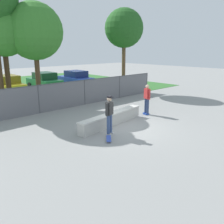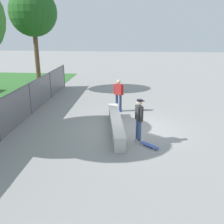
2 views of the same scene
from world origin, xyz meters
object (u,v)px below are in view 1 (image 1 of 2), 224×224
at_px(skateboard, 109,139).
at_px(tree_near_right, 3,32).
at_px(concrete_ledge, 112,119).
at_px(skateboarder, 109,114).
at_px(car_green, 44,81).
at_px(tree_far, 124,29).
at_px(car_yellow, 7,85).
at_px(bystander, 147,98).
at_px(tree_mid, 34,32).
at_px(car_blue, 76,79).

xyz_separation_m(skateboard, tree_near_right, (-0.81, 8.61, 4.80)).
bearing_deg(concrete_ledge, tree_near_right, 108.65).
xyz_separation_m(skateboarder, car_green, (4.21, 13.66, -0.19)).
bearing_deg(car_green, tree_far, -55.17).
relative_size(skateboard, car_yellow, 0.17).
bearing_deg(car_yellow, bystander, -74.31).
height_order(car_yellow, bystander, bystander).
relative_size(skateboard, tree_mid, 0.11).
xyz_separation_m(concrete_ledge, skateboarder, (-1.13, -1.02, 0.70)).
relative_size(skateboarder, tree_near_right, 0.29).
bearing_deg(tree_far, skateboard, -139.35).
bearing_deg(skateboard, car_green, 71.63).
height_order(skateboarder, skateboard, skateboarder).
bearing_deg(car_blue, car_green, 168.28).
relative_size(skateboarder, bystander, 1.01).
relative_size(tree_near_right, tree_far, 0.90).
bearing_deg(car_green, bystander, -90.54).
height_order(car_yellow, car_green, same).
bearing_deg(skateboarder, bystander, 14.93).
distance_m(skateboarder, car_yellow, 13.54).
bearing_deg(bystander, tree_mid, 121.02).
bearing_deg(tree_mid, car_green, 58.75).
distance_m(tree_near_right, car_blue, 10.73).
distance_m(tree_far, car_yellow, 11.14).
xyz_separation_m(car_green, bystander, (-0.12, -12.57, 0.17)).
xyz_separation_m(tree_mid, car_yellow, (0.24, 6.22, -4.07)).
bearing_deg(car_yellow, skateboard, -94.39).
bearing_deg(tree_mid, concrete_ledge, -83.03).
height_order(skateboarder, bystander, skateboarder).
relative_size(tree_far, car_blue, 1.70).
relative_size(car_yellow, car_blue, 1.00).
distance_m(concrete_ledge, tree_mid, 7.81).
bearing_deg(tree_mid, tree_far, 0.27).
bearing_deg(tree_mid, car_yellow, 87.77).
height_order(tree_mid, car_yellow, tree_mid).
distance_m(tree_near_right, tree_mid, 1.85).
xyz_separation_m(skateboard, car_blue, (7.88, 13.45, 0.77)).
bearing_deg(car_green, skateboard, -108.37).
bearing_deg(skateboarder, car_blue, 60.33).
xyz_separation_m(skateboarder, tree_near_right, (-1.28, 8.16, 3.84)).
distance_m(car_yellow, car_green, 3.62).
relative_size(concrete_ledge, car_yellow, 1.09).
xyz_separation_m(skateboard, tree_far, (9.08, 7.80, 5.43)).
xyz_separation_m(concrete_ledge, skateboard, (-1.60, -1.48, -0.25)).
bearing_deg(tree_far, tree_near_right, 175.28).
height_order(skateboard, car_yellow, car_yellow).
bearing_deg(car_green, tree_mid, -121.25).
height_order(skateboarder, car_yellow, skateboarder).
bearing_deg(skateboarder, concrete_ledge, 42.29).
relative_size(skateboarder, tree_mid, 0.27).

